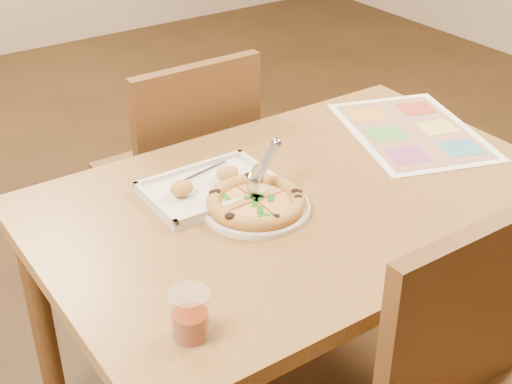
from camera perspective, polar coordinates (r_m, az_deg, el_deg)
dining_table at (r=1.80m, az=3.75°, el=-2.63°), size 1.30×0.85×0.72m
chair_far at (r=2.27m, az=-5.64°, el=2.83°), size 0.42×0.42×0.47m
plate at (r=1.69m, az=0.00°, el=-1.26°), size 0.34×0.34×0.01m
pizza at (r=1.67m, az=-0.00°, el=-0.83°), size 0.24×0.24×0.04m
pizza_cutter at (r=1.69m, az=0.53°, el=1.89°), size 0.15×0.09×0.10m
appetizer_tray at (r=1.75m, az=-3.73°, el=0.27°), size 0.32×0.22×0.06m
glass_tumbler at (r=1.32m, az=-5.29°, el=-9.95°), size 0.08×0.08×0.10m
menu at (r=2.11m, az=12.38°, el=4.78°), size 0.48×0.57×0.00m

